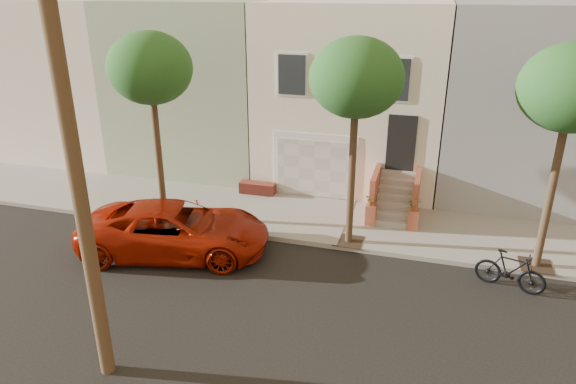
# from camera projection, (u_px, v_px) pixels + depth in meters

# --- Properties ---
(ground) EXTENTS (90.00, 90.00, 0.00)m
(ground) POSITION_uv_depth(u_px,v_px,m) (283.00, 309.00, 13.18)
(ground) COLOR black
(ground) RESTS_ON ground
(sidewalk) EXTENTS (40.00, 3.70, 0.15)m
(sidewalk) POSITION_uv_depth(u_px,v_px,m) (327.00, 221.00, 17.91)
(sidewalk) COLOR gray
(sidewalk) RESTS_ON ground
(house_row) EXTENTS (33.10, 11.70, 7.00)m
(house_row) POSITION_uv_depth(u_px,v_px,m) (358.00, 88.00, 21.77)
(house_row) COLOR beige
(house_row) RESTS_ON sidewalk
(tree_left) EXTENTS (2.70, 2.57, 6.30)m
(tree_left) POSITION_uv_depth(u_px,v_px,m) (150.00, 69.00, 16.09)
(tree_left) COLOR #2D2116
(tree_left) RESTS_ON sidewalk
(tree_mid) EXTENTS (2.70, 2.57, 6.30)m
(tree_mid) POSITION_uv_depth(u_px,v_px,m) (356.00, 79.00, 14.42)
(tree_mid) COLOR #2D2116
(tree_mid) RESTS_ON sidewalk
(tree_right) EXTENTS (2.70, 2.57, 6.30)m
(tree_right) POSITION_uv_depth(u_px,v_px,m) (572.00, 90.00, 13.01)
(tree_right) COLOR #2D2116
(tree_right) RESTS_ON sidewalk
(pickup_truck) EXTENTS (6.11, 3.78, 1.58)m
(pickup_truck) POSITION_uv_depth(u_px,v_px,m) (176.00, 229.00, 15.67)
(pickup_truck) COLOR #971706
(pickup_truck) RESTS_ON ground
(motorcycle) EXTENTS (1.91, 1.01, 1.11)m
(motorcycle) POSITION_uv_depth(u_px,v_px,m) (510.00, 270.00, 13.88)
(motorcycle) COLOR black
(motorcycle) RESTS_ON ground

